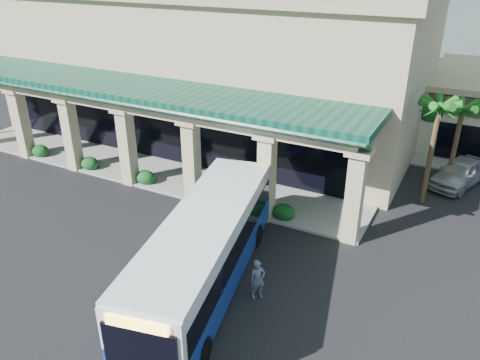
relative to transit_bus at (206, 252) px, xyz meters
The scene contains 9 objects.
ground 2.59m from the transit_bus, 149.52° to the left, with size 110.00×110.00×0.00m, color black.
main_building 19.98m from the transit_bus, 119.71° to the left, with size 30.80×14.80×11.35m, color tan, non-canonical shape.
arcade 12.50m from the transit_bus, 141.19° to the left, with size 30.00×6.20×5.70m, color #09392C, non-canonical shape.
palm_0 13.89m from the transit_bus, 60.46° to the left, with size 2.40×2.40×6.60m, color #185717, non-canonical shape.
palm_1 16.95m from the transit_bus, 62.52° to the left, with size 2.40×2.40×5.80m, color #185717, non-canonical shape.
broadleaf_tree 20.84m from the transit_bus, 73.82° to the left, with size 2.60×2.60×4.81m, color #0F4418, non-canonical shape.
transit_bus is the anchor object (origin of this frame).
pedestrian 2.35m from the transit_bus, ahead, with size 0.63×0.41×1.72m, color slate.
car_silver 17.41m from the transit_bus, 61.26° to the left, with size 1.92×4.77×1.62m, color #A5A6A7.
Camera 1 is at (10.27, -14.28, 12.51)m, focal length 35.00 mm.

